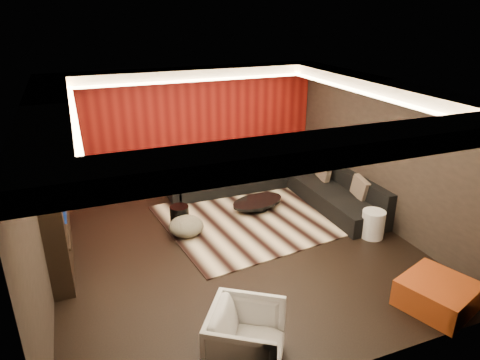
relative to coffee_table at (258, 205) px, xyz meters
name	(u,v)px	position (x,y,z in m)	size (l,w,h in m)	color
floor	(237,249)	(-0.98, -1.31, -0.13)	(6.00, 6.00, 0.02)	black
ceiling	(236,90)	(-0.98, -1.31, 2.69)	(6.00, 6.00, 0.02)	silver
wall_back	(188,130)	(-0.98, 1.70, 1.28)	(6.00, 0.02, 2.80)	black
wall_left	(38,204)	(-3.99, -1.31, 1.28)	(0.02, 6.00, 2.80)	black
wall_right	(385,154)	(2.03, -1.31, 1.28)	(0.02, 6.00, 2.80)	black
red_feature_wall	(189,131)	(-0.98, 1.66, 1.28)	(5.98, 0.05, 2.78)	#6B0C0A
soffit_back	(189,74)	(-0.98, 1.39, 2.57)	(6.00, 0.60, 0.22)	silver
soffit_front	(334,147)	(-0.98, -4.01, 2.57)	(6.00, 0.60, 0.22)	silver
soffit_left	(46,112)	(-3.68, -1.31, 2.57)	(0.60, 4.80, 0.22)	silver
soffit_right	(380,86)	(1.72, -1.31, 2.57)	(0.60, 4.80, 0.22)	silver
cove_back	(194,81)	(-0.98, 1.05, 2.48)	(4.80, 0.08, 0.04)	#FFD899
cove_front	(316,146)	(-0.98, -3.67, 2.48)	(4.80, 0.08, 0.04)	#FFD899
cove_left	(74,117)	(-3.34, -1.31, 2.48)	(0.08, 4.80, 0.04)	#FFD899
cove_right	(363,93)	(1.38, -1.31, 2.48)	(0.08, 4.80, 0.04)	#FFD899
tv_surround	(54,205)	(-3.83, -0.71, 0.98)	(0.30, 2.00, 2.20)	black
tv_screen	(61,183)	(-3.67, -0.71, 1.33)	(0.04, 1.30, 0.80)	black
tv_shelf	(68,226)	(-3.67, -0.71, 0.58)	(0.04, 1.60, 0.04)	black
rug	(265,215)	(0.04, -0.28, -0.11)	(4.00, 3.00, 0.02)	beige
coffee_table	(258,205)	(0.00, 0.00, 0.00)	(1.17, 1.17, 0.20)	black
drum_stool	(180,217)	(-1.71, -0.16, 0.12)	(0.37, 0.37, 0.43)	black
striped_pouf	(186,226)	(-1.68, -0.52, 0.08)	(0.65, 0.65, 0.36)	#B7AE8D
white_side_table	(373,224)	(1.52, -1.83, 0.14)	(0.42, 0.42, 0.52)	white
orange_ottoman	(437,294)	(1.10, -3.81, 0.08)	(0.91, 0.91, 0.41)	#A73A15
armchair	(246,339)	(-1.83, -3.81, 0.27)	(0.84, 0.86, 0.78)	white
sectional_sofa	(278,184)	(0.75, 0.55, 0.14)	(3.65, 3.50, 0.75)	black
throw_pillows	(278,169)	(0.76, 0.58, 0.50)	(3.27, 2.75, 0.50)	beige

